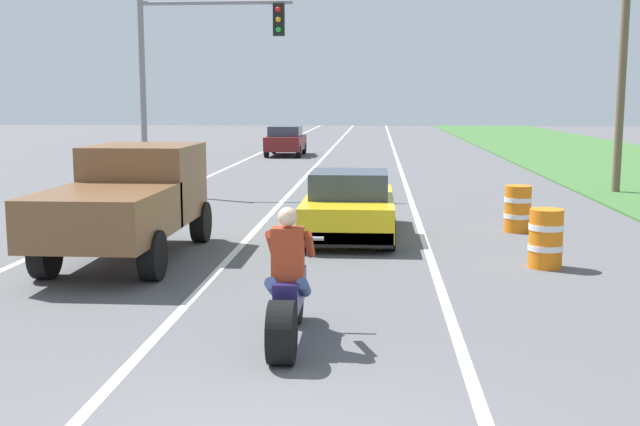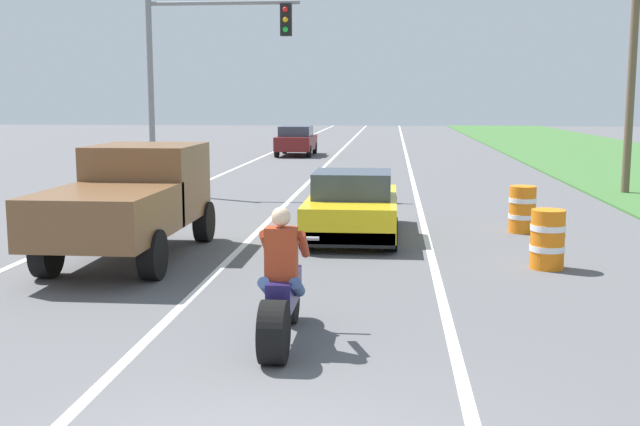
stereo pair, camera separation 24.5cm
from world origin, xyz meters
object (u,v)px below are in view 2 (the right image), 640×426
motorcycle_with_rider (282,296)px  construction_barrel_nearest (547,239)px  distant_car_far_ahead (296,140)px  pickup_truck_left_lane_brown (132,197)px  traffic_light_mast_near (196,59)px  sports_car_yellow (353,206)px  construction_barrel_mid (522,209)px

motorcycle_with_rider → construction_barrel_nearest: size_ratio=2.21×
motorcycle_with_rider → distant_car_far_ahead: size_ratio=0.55×
pickup_truck_left_lane_brown → traffic_light_mast_near: bearing=97.1°
sports_car_yellow → distant_car_far_ahead: distant_car_far_ahead is taller
construction_barrel_mid → pickup_truck_left_lane_brown: bearing=-155.4°
traffic_light_mast_near → pickup_truck_left_lane_brown: bearing=-82.9°
traffic_light_mast_near → distant_car_far_ahead: 16.71m
motorcycle_with_rider → distant_car_far_ahead: bearing=96.8°
construction_barrel_nearest → distant_car_far_ahead: (-7.49, 25.97, 0.27)m
sports_car_yellow → distant_car_far_ahead: bearing=100.0°
pickup_truck_left_lane_brown → distant_car_far_ahead: pickup_truck_left_lane_brown is taller
sports_car_yellow → distant_car_far_ahead: size_ratio=1.08×
sports_car_yellow → distant_car_far_ahead: 23.52m
construction_barrel_nearest → distant_car_far_ahead: bearing=106.1°
traffic_light_mast_near → construction_barrel_nearest: 13.22m
motorcycle_with_rider → pickup_truck_left_lane_brown: pickup_truck_left_lane_brown is taller
motorcycle_with_rider → construction_barrel_mid: size_ratio=2.21×
sports_car_yellow → construction_barrel_mid: sports_car_yellow is taller
sports_car_yellow → pickup_truck_left_lane_brown: bearing=-145.8°
motorcycle_with_rider → distant_car_far_ahead: motorcycle_with_rider is taller
traffic_light_mast_near → distant_car_far_ahead: bearing=86.8°
pickup_truck_left_lane_brown → construction_barrel_nearest: (7.22, -0.21, -0.60)m
pickup_truck_left_lane_brown → traffic_light_mast_near: traffic_light_mast_near is taller
motorcycle_with_rider → construction_barrel_nearest: (3.86, 4.50, -0.09)m
pickup_truck_left_lane_brown → distant_car_far_ahead: (-0.26, 25.76, -0.33)m
traffic_light_mast_near → sports_car_yellow: bearing=-53.7°
motorcycle_with_rider → construction_barrel_mid: motorcycle_with_rider is taller
distant_car_far_ahead → construction_barrel_mid: bearing=-71.1°
sports_car_yellow → pickup_truck_left_lane_brown: size_ratio=0.90×
distant_car_far_ahead → pickup_truck_left_lane_brown: bearing=-89.4°
sports_car_yellow → construction_barrel_nearest: sports_car_yellow is taller
construction_barrel_nearest → traffic_light_mast_near: bearing=131.2°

